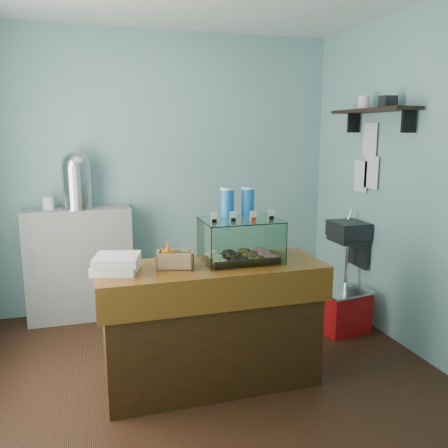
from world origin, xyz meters
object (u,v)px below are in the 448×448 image
object	(u,v)px
display_case	(240,236)
red_cooler	(343,310)
coffee_urn	(77,179)
counter	(211,324)

from	to	relation	value
display_case	red_cooler	world-z (taller)	display_case
coffee_urn	display_case	bearing A→B (deg)	-52.62
counter	coffee_urn	distance (m)	2.02
counter	display_case	world-z (taller)	display_case
red_cooler	counter	bearing A→B (deg)	-168.77
counter	display_case	size ratio (longest dim) A/B	2.87
display_case	coffee_urn	distance (m)	1.88
counter	coffee_urn	bearing A→B (deg)	119.60
coffee_urn	red_cooler	world-z (taller)	coffee_urn
counter	coffee_urn	world-z (taller)	coffee_urn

